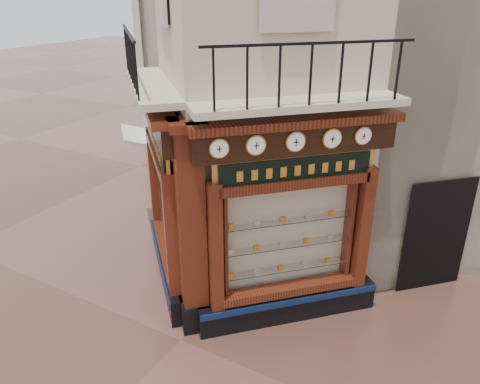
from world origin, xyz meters
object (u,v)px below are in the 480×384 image
Objects in this scene: corner_pilaster at (192,235)px; clock_a at (219,148)px; clock_b at (256,145)px; clock_d at (332,138)px; signboard_right at (296,169)px; awning at (148,226)px; clock_e at (363,136)px; clock_c at (295,142)px; signboard_left at (157,142)px.

clock_a is at bearing -45.84° from corner_pilaster.
clock_b is (1.01, 0.41, 1.67)m from corner_pilaster.
clock_d is 0.77m from signboard_right.
signboard_right is at bearing -153.62° from awning.
clock_e is at bearing -8.47° from corner_pilaster.
signboard_right is (-0.02, 0.14, -0.52)m from clock_c.
clock_a is 1.02× the size of clock_e.
signboard_left is at bearing 121.25° from clock_b.
signboard_left is at bearing 100.25° from corner_pilaster.
clock_b reaches higher than clock_e.
corner_pilaster is at bearing 169.75° from signboard_right.
corner_pilaster is 2.40m from clock_c.
clock_c is 2.99m from signboard_left.
corner_pilaster is 2.12m from signboard_left.
signboard_left is (-2.94, 0.14, -0.52)m from clock_c.
clock_e is (2.33, 1.73, 1.67)m from corner_pilaster.
clock_b reaches higher than signboard_right.
signboard_right is (-0.47, -0.31, -0.52)m from clock_d.
clock_c and clock_d have the same top height.
clock_c is at bearing -0.00° from clock_a.
clock_c is 0.64m from clock_d.
clock_b reaches higher than clock_a.
clock_c is (1.48, 0.88, 1.67)m from corner_pilaster.
clock_c is at bearing -14.36° from corner_pilaster.
clock_c reaches higher than clock_a.
clock_b is 0.24× the size of awning.
clock_c reaches higher than clock_e.
clock_b is 0.16× the size of signboard_right.
clock_a is 0.15× the size of signboard_left.
signboard_right is (2.92, 0.00, 0.00)m from signboard_left.
clock_b is at bearing -162.06° from awning.
awning is (-4.35, 2.22, -3.62)m from clock_b.
clock_e is at bearing -0.00° from clock_a.
clock_d reaches higher than signboard_right.
clock_a is at bearing 180.00° from clock_c.
signboard_left is (-1.46, 1.01, 1.15)m from corner_pilaster.
clock_a reaches higher than awning.
clock_b is at bearing 180.00° from clock_c.
clock_c reaches higher than awning.
clock_e is at bearing -144.07° from awning.
corner_pilaster is at bearing 156.97° from clock_b.
awning is (-3.34, 2.63, -1.95)m from corner_pilaster.
clock_e is 0.22× the size of awning.
signboard_right is at bearing 168.72° from clock_d.
clock_e reaches higher than signboard_left.
clock_c is 1.20m from clock_e.
clock_b is (0.42, 0.42, 0.00)m from clock_a.
clock_d is at bearing -10.50° from corner_pilaster.
clock_a is at bearing -175.27° from signboard_right.
clock_d reaches higher than clock_e.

